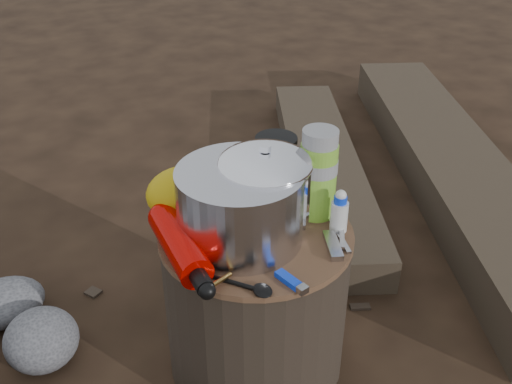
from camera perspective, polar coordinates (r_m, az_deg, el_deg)
name	(u,v)px	position (r m, az deg, el deg)	size (l,w,h in m)	color
ground	(256,358)	(1.52, 0.00, -15.62)	(60.00, 60.00, 0.00)	black
stump	(256,300)	(1.39, 0.00, -10.27)	(0.41, 0.41, 0.38)	black
log_main	(452,168)	(2.24, 18.21, 2.22)	(0.30, 1.79, 0.15)	#362C20
log_small	(322,166)	(2.20, 6.37, 2.52)	(0.24, 1.30, 0.11)	#362C20
foil_windscreen	(240,205)	(1.21, -1.53, -1.28)	(0.26, 0.26, 0.16)	silver
camping_pot	(265,191)	(1.22, 0.85, 0.06)	(0.19, 0.19, 0.19)	white
fuel_bottle	(180,245)	(1.19, -7.32, -5.01)	(0.07, 0.27, 0.07)	#B80400
thermos	(318,174)	(1.28, 5.96, 1.73)	(0.08, 0.08, 0.20)	#73AF2F
travel_mug	(276,165)	(1.38, 1.90, 2.58)	(0.09, 0.09, 0.14)	black
stuff_sack	(183,192)	(1.31, -7.03, -0.03)	(0.16, 0.13, 0.11)	#BA980B
food_pouch	(219,177)	(1.34, -3.59, 1.40)	(0.10, 0.02, 0.12)	#161D50
lighter	(289,279)	(1.14, 3.13, -8.35)	(0.02, 0.08, 0.01)	#0F38DB
multitool	(333,245)	(1.23, 7.37, -5.09)	(0.03, 0.09, 0.01)	#A5A5A9
pot_grabber	(339,234)	(1.27, 7.95, -3.95)	(0.03, 0.13, 0.01)	#A5A5A9
spork	(231,282)	(1.13, -2.39, -8.56)	(0.03, 0.14, 0.01)	black
squeeze_bottle	(339,213)	(1.26, 7.98, -2.00)	(0.04, 0.04, 0.09)	silver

